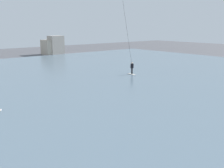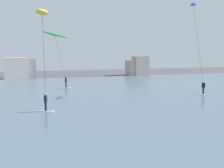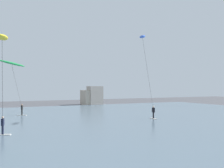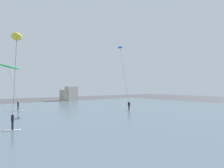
# 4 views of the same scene
# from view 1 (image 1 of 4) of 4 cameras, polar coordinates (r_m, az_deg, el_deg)

# --- Properties ---
(water_bay) EXTENTS (84.00, 52.00, 0.10)m
(water_bay) POSITION_cam_1_polar(r_m,az_deg,el_deg) (30.84, -17.75, -0.40)
(water_bay) COLOR slate
(water_bay) RESTS_ON ground
(kitesurfer_blue) EXTENTS (2.25, 3.14, 11.20)m
(kitesurfer_blue) POSITION_cam_1_polar(r_m,az_deg,el_deg) (35.80, 2.38, 16.81)
(kitesurfer_blue) COLOR silver
(kitesurfer_blue) RESTS_ON water_bay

